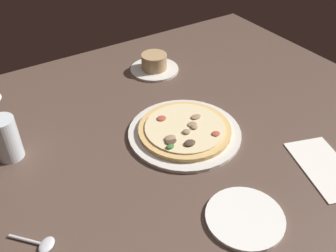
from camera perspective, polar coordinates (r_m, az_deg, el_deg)
dining_table at (r=102.01cm, az=-2.50°, el=-2.30°), size 150.00×110.00×4.00cm
pizza_main at (r=100.36cm, az=2.54°, el=-0.76°), size 30.25×30.25×3.36cm
ramekin_on_saucer at (r=128.71cm, az=-2.10°, el=9.34°), size 16.39×16.39×5.91cm
water_glass at (r=99.25cm, az=-23.30°, el=-2.04°), size 6.42×6.42×11.37cm
side_plate at (r=82.38cm, az=11.59°, el=-13.48°), size 16.70×16.70×0.90cm
paper_menu at (r=98.84cm, az=22.75°, el=-5.85°), size 17.29×23.37×0.30cm
spoon at (r=80.92cm, az=-18.65°, el=-16.58°), size 8.30×8.83×1.00cm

